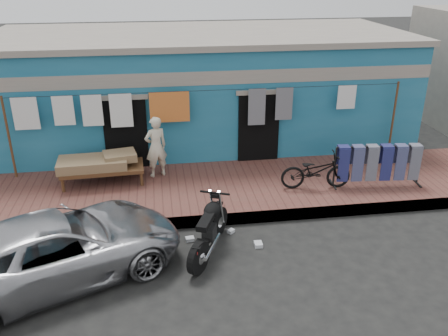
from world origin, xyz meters
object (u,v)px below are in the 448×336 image
at_px(charpoy, 103,169).
at_px(bicycle, 316,167).
at_px(car, 59,247).
at_px(jeans_rack, 378,165).
at_px(seated_person, 156,147).
at_px(motorcycle, 209,228).

bearing_deg(charpoy, bicycle, -11.79).
xyz_separation_m(car, bicycle, (5.53, 2.40, 0.15)).
bearing_deg(jeans_rack, seated_person, 166.19).
height_order(car, motorcycle, car).
bearing_deg(bicycle, car, 118.09).
bearing_deg(motorcycle, car, -149.31).
bearing_deg(charpoy, motorcycle, -53.72).
height_order(car, jeans_rack, jeans_rack).
distance_m(bicycle, motorcycle, 3.47).
height_order(motorcycle, charpoy, motorcycle).
relative_size(bicycle, charpoy, 0.78).
xyz_separation_m(motorcycle, charpoy, (-2.26, 3.07, 0.05)).
distance_m(bicycle, jeans_rack, 1.53).
height_order(seated_person, bicycle, seated_person).
relative_size(motorcycle, charpoy, 0.85).
relative_size(car, charpoy, 2.11).
distance_m(charpoy, jeans_rack, 6.68).
distance_m(motorcycle, jeans_rack, 4.77).
height_order(bicycle, jeans_rack, bicycle).
relative_size(seated_person, jeans_rack, 0.70).
height_order(charpoy, jeans_rack, jeans_rack).
bearing_deg(seated_person, motorcycle, 84.42).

